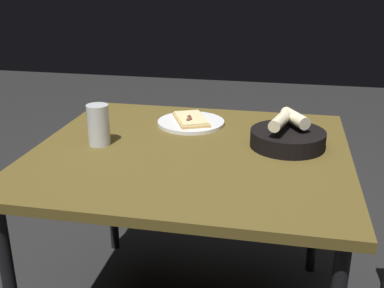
{
  "coord_description": "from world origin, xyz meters",
  "views": [
    {
      "loc": [
        -1.44,
        -0.29,
        1.29
      ],
      "look_at": [
        -0.08,
        -0.02,
        0.76
      ],
      "focal_mm": 44.23,
      "sensor_mm": 36.0,
      "label": 1
    }
  ],
  "objects": [
    {
      "name": "pizza_plate",
      "position": [
        0.25,
        0.05,
        0.72
      ],
      "size": [
        0.26,
        0.26,
        0.04
      ],
      "color": "white",
      "rests_on": "dining_table"
    },
    {
      "name": "dining_table",
      "position": [
        0.0,
        0.0,
        0.65
      ],
      "size": [
        0.95,
        1.04,
        0.71
      ],
      "color": "brown",
      "rests_on": "ground"
    },
    {
      "name": "bread_basket",
      "position": [
        0.09,
        -0.32,
        0.74
      ],
      "size": [
        0.25,
        0.25,
        0.12
      ],
      "color": "black",
      "rests_on": "dining_table"
    },
    {
      "name": "beer_glass",
      "position": [
        -0.02,
        0.32,
        0.77
      ],
      "size": [
        0.07,
        0.07,
        0.14
      ],
      "color": "silver",
      "rests_on": "dining_table"
    }
  ]
}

